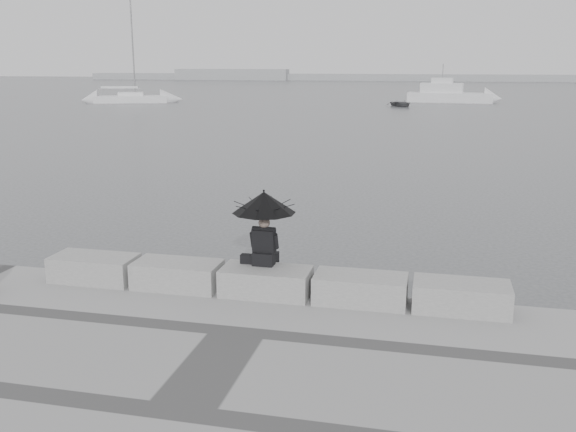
% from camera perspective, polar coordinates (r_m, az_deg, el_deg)
% --- Properties ---
extents(ground, '(360.00, 360.00, 0.00)m').
position_cam_1_polar(ground, '(12.26, -1.39, -8.49)').
color(ground, '#3F4144').
rests_on(ground, ground).
extents(stone_block_far_left, '(1.60, 0.80, 0.50)m').
position_cam_1_polar(stone_block_far_left, '(12.86, -16.82, -4.48)').
color(stone_block_far_left, gray).
rests_on(stone_block_far_left, promenade).
extents(stone_block_left, '(1.60, 0.80, 0.50)m').
position_cam_1_polar(stone_block_left, '(12.12, -9.78, -5.18)').
color(stone_block_left, gray).
rests_on(stone_block_left, promenade).
extents(stone_block_centre, '(1.60, 0.80, 0.50)m').
position_cam_1_polar(stone_block_centre, '(11.59, -1.96, -5.86)').
color(stone_block_centre, gray).
rests_on(stone_block_centre, promenade).
extents(stone_block_right, '(1.60, 0.80, 0.50)m').
position_cam_1_polar(stone_block_right, '(11.29, 6.45, -6.48)').
color(stone_block_right, gray).
rests_on(stone_block_right, promenade).
extents(stone_block_far_right, '(1.60, 0.80, 0.50)m').
position_cam_1_polar(stone_block_far_right, '(11.25, 15.15, -6.96)').
color(stone_block_far_right, gray).
rests_on(stone_block_far_right, promenade).
extents(seated_person, '(1.15, 1.15, 1.39)m').
position_cam_1_polar(seated_person, '(11.48, -2.16, 0.45)').
color(seated_person, black).
rests_on(seated_person, stone_block_centre).
extents(bag, '(0.26, 0.15, 0.17)m').
position_cam_1_polar(bag, '(11.80, -3.59, -3.82)').
color(bag, black).
rests_on(bag, stone_block_centre).
extents(distant_landmass, '(180.00, 8.00, 2.80)m').
position_cam_1_polar(distant_landmass, '(165.92, 9.45, 12.08)').
color(distant_landmass, '#95979A').
rests_on(distant_landmass, ground).
extents(sailboat_left, '(8.52, 5.39, 12.90)m').
position_cam_1_polar(sailboat_left, '(77.60, -13.78, 10.14)').
color(sailboat_left, silver).
rests_on(sailboat_left, ground).
extents(motor_cruiser, '(9.83, 3.61, 4.50)m').
position_cam_1_polar(motor_cruiser, '(78.36, 14.21, 10.42)').
color(motor_cruiser, silver).
rests_on(motor_cruiser, ground).
extents(dinghy, '(3.75, 3.23, 0.60)m').
position_cam_1_polar(dinghy, '(70.03, 10.02, 9.81)').
color(dinghy, slate).
rests_on(dinghy, ground).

